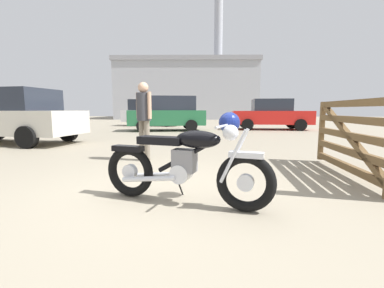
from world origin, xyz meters
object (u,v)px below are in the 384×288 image
Objects in this scene: white_estate_far at (5,114)px; pale_sedan_back at (168,113)px; bystander at (144,113)px; dark_sedan_left at (271,114)px; vintage_motorcycle at (188,162)px; timber_gate at (359,135)px; blue_hatchback_right at (151,112)px.

white_estate_far is 1.18× the size of pale_sedan_back.
dark_sedan_left reaches higher than bystander.
white_estate_far is (-6.42, 5.04, 0.45)m from vintage_motorcycle.
vintage_motorcycle is 0.49× the size of pale_sedan_back.
vintage_motorcycle is 0.48× the size of dark_sedan_left.
timber_gate is at bearing -16.02° from white_estate_far.
pale_sedan_back is at bearing 14.68° from dark_sedan_left.
blue_hatchback_right is (-3.89, 14.66, 0.43)m from vintage_motorcycle.
pale_sedan_back is at bearing -137.52° from bystander.
timber_gate is at bearing 41.36° from vintage_motorcycle.
dark_sedan_left is at bearing -178.27° from pale_sedan_back.
bystander reaches higher than timber_gate.
dark_sedan_left is at bearing -17.36° from blue_hatchback_right.
dark_sedan_left is 7.94m from blue_hatchback_right.
pale_sedan_back is (-5.53, -1.25, 0.08)m from dark_sedan_left.
pale_sedan_back is at bearing -61.67° from blue_hatchback_right.
pale_sedan_back reaches higher than timber_gate.
vintage_motorcycle is 2.77m from timber_gate.
bystander is at bearing 72.14° from timber_gate.
blue_hatchback_right is (-2.72, 12.16, -0.10)m from bystander.
vintage_motorcycle is 12.33m from dark_sedan_left.
blue_hatchback_right is at bearing 82.63° from white_estate_far.
pale_sedan_back reaches higher than vintage_motorcycle.
white_estate_far is 7.07m from pale_sedan_back.
bystander reaches higher than vintage_motorcycle.
bystander is 0.40× the size of pale_sedan_back.
bystander is at bearing -18.43° from white_estate_far.
timber_gate is (2.50, 1.18, 0.21)m from vintage_motorcycle.
dark_sedan_left is 12.03m from white_estate_far.
dark_sedan_left is (4.69, 9.31, -0.18)m from bystander.
pale_sedan_back is (-2.01, 10.57, 0.43)m from vintage_motorcycle.
pale_sedan_back is (-4.51, 9.38, 0.21)m from timber_gate.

